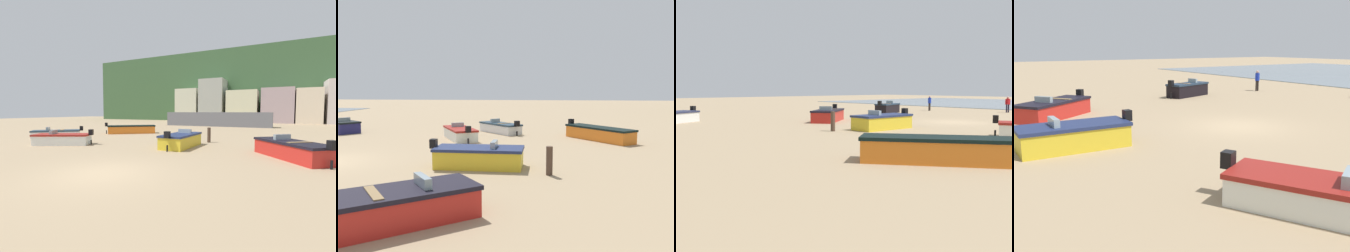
# 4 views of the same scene
# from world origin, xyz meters

# --- Properties ---
(ground_plane) EXTENTS (160.00, 160.00, 0.00)m
(ground_plane) POSITION_xyz_m (0.00, 0.00, 0.00)
(ground_plane) COLOR tan
(headland_hill) EXTENTS (90.00, 32.00, 17.79)m
(headland_hill) POSITION_xyz_m (0.00, 66.00, 8.89)
(headland_hill) COLOR #385935
(headland_hill) RESTS_ON ground
(harbor_pier) EXTENTS (16.69, 2.40, 2.26)m
(harbor_pier) POSITION_xyz_m (-3.15, 30.00, 1.13)
(harbor_pier) COLOR slate
(harbor_pier) RESTS_ON ground
(townhouse_far_left) EXTENTS (5.44, 6.45, 7.90)m
(townhouse_far_left) POSITION_xyz_m (-14.28, 47.23, 3.95)
(townhouse_far_left) COLOR beige
(townhouse_far_left) RESTS_ON ground
(townhouse_left) EXTENTS (5.55, 6.35, 9.93)m
(townhouse_left) POSITION_xyz_m (-8.28, 47.17, 4.96)
(townhouse_left) COLOR #9DA095
(townhouse_left) RESTS_ON ground
(townhouse_centre_left) EXTENTS (6.48, 5.24, 7.05)m
(townhouse_centre_left) POSITION_xyz_m (-1.45, 46.62, 3.52)
(townhouse_centre_left) COLOR beige
(townhouse_centre_left) RESTS_ON ground
(townhouse_centre) EXTENTS (6.16, 5.70, 7.28)m
(townhouse_centre) POSITION_xyz_m (5.58, 46.85, 3.64)
(townhouse_centre) COLOR #A58F93
(townhouse_centre) RESTS_ON ground
(townhouse_centre_right) EXTENTS (4.56, 5.53, 6.96)m
(townhouse_centre_right) POSITION_xyz_m (11.18, 46.77, 3.48)
(townhouse_centre_right) COLOR beige
(townhouse_centre_right) RESTS_ON ground
(boat_orange_2) EXTENTS (4.81, 4.16, 1.20)m
(boat_orange_2) POSITION_xyz_m (-8.39, 13.73, 0.45)
(boat_orange_2) COLOR orange
(boat_orange_2) RESTS_ON ground
(boat_white_3) EXTENTS (3.75, 3.60, 1.07)m
(boat_white_3) POSITION_xyz_m (-11.47, 6.88, 0.39)
(boat_white_3) COLOR silver
(boat_white_3) RESTS_ON ground
(boat_white_4) EXTENTS (4.05, 3.07, 1.09)m
(boat_white_4) POSITION_xyz_m (-7.88, 4.60, 0.40)
(boat_white_4) COLOR white
(boat_white_4) RESTS_ON ground
(boat_yellow_5) EXTENTS (1.67, 4.08, 1.20)m
(boat_yellow_5) POSITION_xyz_m (0.15, 7.33, 0.45)
(boat_yellow_5) COLOR gold
(boat_yellow_5) RESTS_ON ground
(boat_red_7) EXTENTS (3.84, 4.33, 1.19)m
(boat_red_7) POSITION_xyz_m (6.62, 6.33, 0.45)
(boat_red_7) COLOR red
(boat_red_7) RESTS_ON ground
(mooring_post_near_water) EXTENTS (0.26, 0.26, 1.14)m
(mooring_post_near_water) POSITION_xyz_m (1.21, 10.32, 0.57)
(mooring_post_near_water) COLOR #4B382C
(mooring_post_near_water) RESTS_ON ground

